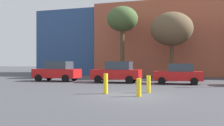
% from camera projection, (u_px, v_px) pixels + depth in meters
% --- Properties ---
extents(ground_plane, '(200.00, 200.00, 0.00)m').
position_uv_depth(ground_plane, '(131.00, 96.00, 12.79)').
color(ground_plane, '#47474C').
extents(building_backdrop, '(43.49, 12.15, 12.06)m').
position_uv_depth(building_backdrop, '(183.00, 41.00, 36.45)').
color(building_backdrop, '#B2563D').
rests_on(building_backdrop, ground_plane).
extents(parked_car_0, '(4.39, 2.15, 1.90)m').
position_uv_depth(parked_car_0, '(57.00, 71.00, 23.34)').
color(parked_car_0, red).
rests_on(parked_car_0, ground_plane).
extents(parked_car_1, '(4.32, 2.12, 1.87)m').
position_uv_depth(parked_car_1, '(117.00, 72.00, 21.65)').
color(parked_car_1, red).
rests_on(parked_car_1, ground_plane).
extents(parked_car_2, '(3.90, 1.91, 1.69)m').
position_uv_depth(parked_car_2, '(179.00, 74.00, 20.13)').
color(parked_car_2, red).
rests_on(parked_car_2, ground_plane).
extents(bare_tree_1, '(3.81, 3.81, 8.65)m').
position_uv_depth(bare_tree_1, '(122.00, 20.00, 29.54)').
color(bare_tree_1, brown).
rests_on(bare_tree_1, ground_plane).
extents(bare_tree_2, '(4.81, 4.81, 7.59)m').
position_uv_depth(bare_tree_2, '(172.00, 29.00, 27.86)').
color(bare_tree_2, brown).
rests_on(bare_tree_2, ground_plane).
extents(bollard_yellow_0, '(0.24, 0.24, 0.93)m').
position_uv_depth(bollard_yellow_0, '(139.00, 88.00, 12.51)').
color(bollard_yellow_0, yellow).
rests_on(bollard_yellow_0, ground_plane).
extents(bollard_yellow_1, '(0.24, 0.24, 1.00)m').
position_uv_depth(bollard_yellow_1, '(149.00, 84.00, 14.16)').
color(bollard_yellow_1, yellow).
rests_on(bollard_yellow_1, ground_plane).
extents(bollard_yellow_2, '(0.24, 0.24, 1.14)m').
position_uv_depth(bollard_yellow_2, '(106.00, 84.00, 13.65)').
color(bollard_yellow_2, yellow).
rests_on(bollard_yellow_2, ground_plane).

